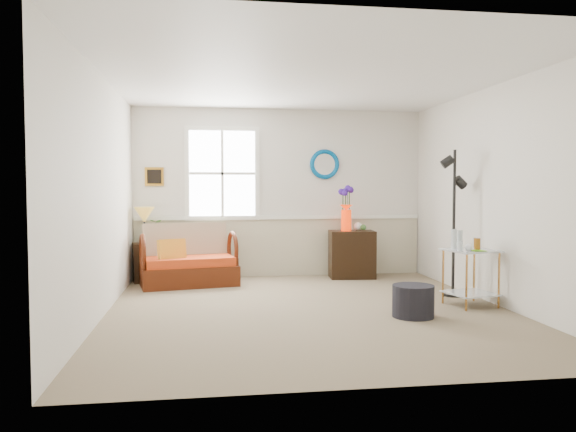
{
  "coord_description": "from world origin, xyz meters",
  "views": [
    {
      "loc": [
        -1.14,
        -6.19,
        1.4
      ],
      "look_at": [
        -0.18,
        0.39,
        1.05
      ],
      "focal_mm": 35.0,
      "sensor_mm": 36.0,
      "label": 1
    }
  ],
  "objects": [
    {
      "name": "chair_rail",
      "position": [
        0.0,
        2.47,
        0.92
      ],
      "size": [
        4.46,
        0.04,
        0.06
      ],
      "primitive_type": "cube",
      "color": "white",
      "rests_on": "walls"
    },
    {
      "name": "cabinet",
      "position": [
        1.06,
        2.13,
        0.36
      ],
      "size": [
        0.71,
        0.49,
        0.72
      ],
      "primitive_type": null,
      "rotation": [
        0.0,
        0.0,
        -0.08
      ],
      "color": "black",
      "rests_on": "floor"
    },
    {
      "name": "side_table",
      "position": [
        1.91,
        -0.05,
        0.33
      ],
      "size": [
        0.62,
        0.62,
        0.67
      ],
      "primitive_type": null,
      "rotation": [
        0.0,
        0.0,
        0.19
      ],
      "color": "#B07835",
      "rests_on": "floor"
    },
    {
      "name": "tabletop_items",
      "position": [
        1.86,
        -0.06,
        0.78
      ],
      "size": [
        0.42,
        0.42,
        0.23
      ],
      "primitive_type": null,
      "rotation": [
        0.0,
        0.0,
        0.07
      ],
      "color": "silver",
      "rests_on": "side_table"
    },
    {
      "name": "walls",
      "position": [
        0.0,
        0.0,
        1.3
      ],
      "size": [
        4.51,
        5.01,
        2.6
      ],
      "color": "silver",
      "rests_on": "floor"
    },
    {
      "name": "throw_pillow",
      "position": [
        -1.62,
        1.7,
        0.48
      ],
      "size": [
        0.39,
        0.24,
        0.39
      ],
      "primitive_type": null,
      "rotation": [
        0.0,
        0.0,
        0.41
      ],
      "color": "orange",
      "rests_on": "loveseat"
    },
    {
      "name": "wainscot",
      "position": [
        0.0,
        2.48,
        0.45
      ],
      "size": [
        4.46,
        0.02,
        0.9
      ],
      "primitive_type": "cube",
      "color": "#BAB294",
      "rests_on": "walls"
    },
    {
      "name": "window",
      "position": [
        -0.9,
        2.47,
        1.6
      ],
      "size": [
        1.14,
        0.06,
        1.44
      ],
      "primitive_type": null,
      "color": "white",
      "rests_on": "walls"
    },
    {
      "name": "picture",
      "position": [
        -1.92,
        2.48,
        1.55
      ],
      "size": [
        0.28,
        0.03,
        0.28
      ],
      "primitive_type": "cube",
      "color": "#B67D25",
      "rests_on": "walls"
    },
    {
      "name": "mirror",
      "position": [
        0.7,
        2.48,
        1.75
      ],
      "size": [
        0.47,
        0.07,
        0.47
      ],
      "primitive_type": "torus",
      "rotation": [
        1.57,
        0.0,
        0.0
      ],
      "color": "#007EC4",
      "rests_on": "walls"
    },
    {
      "name": "flower_vase",
      "position": [
        0.97,
        2.13,
        1.06
      ],
      "size": [
        0.23,
        0.23,
        0.67
      ],
      "primitive_type": null,
      "rotation": [
        0.0,
        0.0,
        0.18
      ],
      "color": "red",
      "rests_on": "cabinet"
    },
    {
      "name": "potted_plant",
      "position": [
        -1.93,
        2.23,
        0.71
      ],
      "size": [
        0.31,
        0.35,
        0.27
      ],
      "primitive_type": "imported",
      "rotation": [
        0.0,
        0.0,
        0.0
      ],
      "color": "#427534",
      "rests_on": "lamp_stand"
    },
    {
      "name": "loveseat",
      "position": [
        -1.4,
        1.85,
        0.43
      ],
      "size": [
        1.44,
        0.99,
        0.87
      ],
      "primitive_type": null,
      "rotation": [
        0.0,
        0.0,
        0.19
      ],
      "color": "#5E220D",
      "rests_on": "floor"
    },
    {
      "name": "lamp_stand",
      "position": [
        -2.05,
        2.19,
        0.29
      ],
      "size": [
        0.39,
        0.39,
        0.57
      ],
      "primitive_type": null,
      "rotation": [
        0.0,
        0.0,
        0.22
      ],
      "color": "black",
      "rests_on": "floor"
    },
    {
      "name": "table_lamp",
      "position": [
        -2.04,
        2.18,
        0.84
      ],
      "size": [
        0.39,
        0.39,
        0.53
      ],
      "primitive_type": null,
      "rotation": [
        0.0,
        0.0,
        0.49
      ],
      "color": "#B99032",
      "rests_on": "lamp_stand"
    },
    {
      "name": "ottoman",
      "position": [
        1.05,
        -0.49,
        0.17
      ],
      "size": [
        0.5,
        0.5,
        0.34
      ],
      "primitive_type": "cylinder",
      "rotation": [
        0.0,
        0.0,
        -0.14
      ],
      "color": "black",
      "rests_on": "floor"
    },
    {
      "name": "ceiling",
      "position": [
        0.0,
        0.0,
        2.6
      ],
      "size": [
        4.5,
        5.0,
        0.01
      ],
      "primitive_type": "cube",
      "color": "white",
      "rests_on": "walls"
    },
    {
      "name": "floor",
      "position": [
        0.0,
        0.0,
        0.0
      ],
      "size": [
        4.5,
        5.0,
        0.01
      ],
      "primitive_type": "cube",
      "color": "#817257",
      "rests_on": "ground"
    },
    {
      "name": "floor_lamp",
      "position": [
        1.98,
        0.56,
        0.93
      ],
      "size": [
        0.32,
        0.32,
        1.87
      ],
      "primitive_type": null,
      "rotation": [
        0.0,
        0.0,
        -0.23
      ],
      "color": "black",
      "rests_on": "floor"
    }
  ]
}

